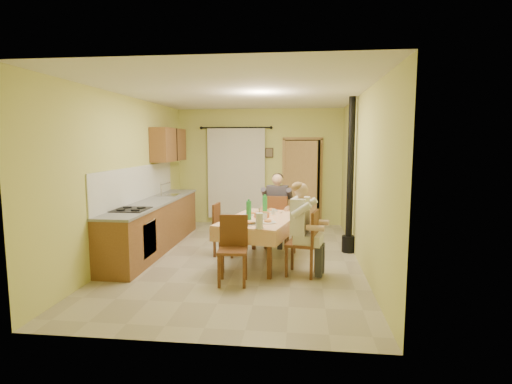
# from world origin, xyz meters

# --- Properties ---
(floor) EXTENTS (4.00, 6.00, 0.01)m
(floor) POSITION_xyz_m (0.00, 0.00, 0.00)
(floor) COLOR tan
(floor) RESTS_ON ground
(room_shell) EXTENTS (4.04, 6.04, 2.82)m
(room_shell) POSITION_xyz_m (0.00, 0.00, 1.82)
(room_shell) COLOR #D3D36C
(room_shell) RESTS_ON ground
(kitchen_run) EXTENTS (0.64, 3.64, 1.56)m
(kitchen_run) POSITION_xyz_m (-1.71, 0.40, 0.48)
(kitchen_run) COLOR brown
(kitchen_run) RESTS_ON ground
(upper_cabinets) EXTENTS (0.35, 1.40, 0.70)m
(upper_cabinets) POSITION_xyz_m (-1.82, 1.70, 1.95)
(upper_cabinets) COLOR brown
(upper_cabinets) RESTS_ON room_shell
(curtain) EXTENTS (1.70, 0.07, 2.22)m
(curtain) POSITION_xyz_m (-0.55, 2.90, 1.26)
(curtain) COLOR black
(curtain) RESTS_ON ground
(doorway) EXTENTS (0.96, 0.37, 2.15)m
(doorway) POSITION_xyz_m (1.03, 2.90, 1.05)
(doorway) COLOR black
(doorway) RESTS_ON ground
(dining_table) EXTENTS (1.41, 1.93, 0.76)m
(dining_table) POSITION_xyz_m (0.36, -0.21, 0.38)
(dining_table) COLOR #E1A679
(dining_table) RESTS_ON ground
(tableware) EXTENTS (0.60, 1.67, 0.33)m
(tableware) POSITION_xyz_m (0.35, -0.32, 0.83)
(tableware) COLOR white
(tableware) RESTS_ON dining_table
(chair_far) EXTENTS (0.48, 0.48, 1.01)m
(chair_far) POSITION_xyz_m (0.57, 0.82, 0.29)
(chair_far) COLOR #5A3218
(chair_far) RESTS_ON ground
(chair_near) EXTENTS (0.43, 0.43, 0.97)m
(chair_near) POSITION_xyz_m (0.07, -1.26, 0.29)
(chair_near) COLOR #5A3218
(chair_near) RESTS_ON ground
(chair_right) EXTENTS (0.51, 0.51, 0.99)m
(chair_right) POSITION_xyz_m (1.06, -0.77, 0.29)
(chair_right) COLOR #5A3218
(chair_right) RESTS_ON ground
(chair_left) EXTENTS (0.41, 0.41, 0.93)m
(chair_left) POSITION_xyz_m (-0.31, 0.15, 0.29)
(chair_left) COLOR #5A3218
(chair_left) RESTS_ON ground
(man_far) EXTENTS (0.60, 0.49, 1.39)m
(man_far) POSITION_xyz_m (0.57, 0.84, 0.88)
(man_far) COLOR #38333D
(man_far) RESTS_ON chair_far
(man_right) EXTENTS (0.54, 0.63, 1.39)m
(man_right) POSITION_xyz_m (1.04, -0.77, 0.88)
(man_right) COLOR silver
(man_right) RESTS_ON chair_right
(stove_flue) EXTENTS (0.24, 0.24, 2.80)m
(stove_flue) POSITION_xyz_m (1.90, 0.60, 1.02)
(stove_flue) COLOR black
(stove_flue) RESTS_ON ground
(picture_back) EXTENTS (0.19, 0.03, 0.23)m
(picture_back) POSITION_xyz_m (0.25, 2.97, 1.75)
(picture_back) COLOR black
(picture_back) RESTS_ON room_shell
(picture_right) EXTENTS (0.03, 0.31, 0.21)m
(picture_right) POSITION_xyz_m (1.97, 1.20, 1.85)
(picture_right) COLOR brown
(picture_right) RESTS_ON room_shell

